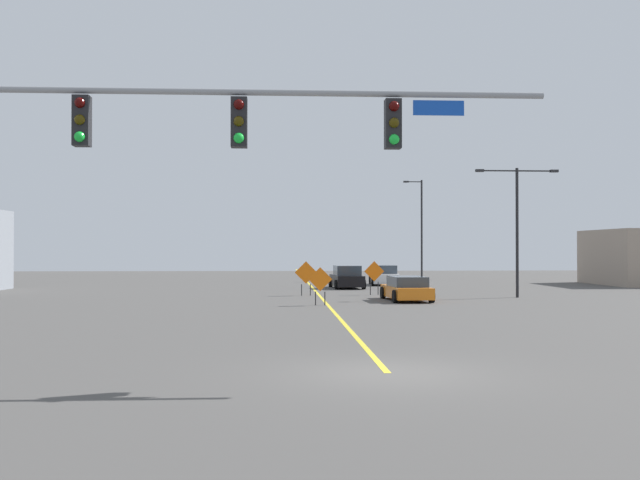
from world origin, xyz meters
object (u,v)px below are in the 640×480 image
object	(u,v)px
street_lamp_far_left	(420,225)
construction_sign_median_near	(320,281)
car_white_passing	(384,276)
street_lamp_mid_right	(517,218)
construction_sign_median_far	(306,274)
traffic_signal_assembly	(157,140)
car_orange_distant	(407,289)
car_black_far	(347,278)
construction_sign_left_lane	(374,273)

from	to	relation	value
street_lamp_far_left	construction_sign_median_near	bearing A→B (deg)	-110.03
construction_sign_median_near	car_white_passing	bearing A→B (deg)	73.28
street_lamp_mid_right	construction_sign_median_far	world-z (taller)	street_lamp_mid_right
traffic_signal_assembly	car_white_passing	size ratio (longest dim) A/B	3.06
street_lamp_mid_right	car_orange_distant	world-z (taller)	street_lamp_mid_right
construction_sign_median_far	car_orange_distant	bearing A→B (deg)	-41.72
car_orange_distant	car_black_far	bearing A→B (deg)	99.11
construction_sign_left_lane	car_black_far	distance (m)	7.41
car_black_far	street_lamp_mid_right	bearing A→B (deg)	-50.13
construction_sign_left_lane	car_white_passing	bearing A→B (deg)	79.01
street_lamp_mid_right	construction_sign_left_lane	distance (m)	8.53
street_lamp_mid_right	street_lamp_far_left	size ratio (longest dim) A/B	0.83
construction_sign_median_near	construction_sign_left_lane	bearing A→B (deg)	65.20
construction_sign_median_far	car_black_far	world-z (taller)	construction_sign_median_far
construction_sign_median_near	car_black_far	distance (m)	15.24
construction_sign_left_lane	car_orange_distant	distance (m)	4.93
car_orange_distant	car_white_passing	bearing A→B (deg)	85.74
construction_sign_median_far	car_white_passing	xyz separation A→B (m)	(6.20, 12.02, -0.54)
street_lamp_far_left	car_black_far	bearing A→B (deg)	-120.37
traffic_signal_assembly	construction_sign_median_far	distance (m)	26.88
construction_sign_left_lane	car_black_far	bearing A→B (deg)	97.02
construction_sign_median_far	car_black_far	size ratio (longest dim) A/B	0.43
car_orange_distant	car_white_passing	xyz separation A→B (m)	(1.23, 16.45, 0.07)
car_black_far	construction_sign_median_far	bearing A→B (deg)	-111.56
traffic_signal_assembly	street_lamp_far_left	size ratio (longest dim) A/B	1.54
traffic_signal_assembly	street_lamp_mid_right	bearing A→B (deg)	57.08
car_black_far	traffic_signal_assembly	bearing A→B (deg)	-101.84
construction_sign_median_far	street_lamp_far_left	bearing A→B (deg)	62.78
car_orange_distant	street_lamp_far_left	bearing A→B (deg)	77.44
street_lamp_mid_right	construction_sign_left_lane	size ratio (longest dim) A/B	3.63
traffic_signal_assembly	construction_sign_median_near	world-z (taller)	traffic_signal_assembly
street_lamp_mid_right	street_lamp_far_left	world-z (taller)	street_lamp_far_left
construction_sign_median_near	traffic_signal_assembly	bearing A→B (deg)	-103.29
construction_sign_left_lane	car_white_passing	size ratio (longest dim) A/B	0.45
construction_sign_median_far	car_orange_distant	size ratio (longest dim) A/B	0.42
street_lamp_mid_right	car_orange_distant	xyz separation A→B (m)	(-6.44, -2.08, -3.72)
construction_sign_median_near	construction_sign_left_lane	world-z (taller)	construction_sign_left_lane
construction_sign_median_far	construction_sign_left_lane	size ratio (longest dim) A/B	1.00
traffic_signal_assembly	construction_sign_median_far	world-z (taller)	traffic_signal_assembly
construction_sign_left_lane	car_white_passing	world-z (taller)	construction_sign_left_lane
street_lamp_far_left	car_white_passing	world-z (taller)	street_lamp_far_left
traffic_signal_assembly	construction_sign_median_far	xyz separation A→B (m)	(4.09, 26.31, -3.70)
traffic_signal_assembly	street_lamp_far_left	distance (m)	49.01
car_black_far	car_white_passing	world-z (taller)	car_black_far
construction_sign_median_far	car_white_passing	size ratio (longest dim) A/B	0.45
car_orange_distant	street_lamp_mid_right	bearing A→B (deg)	17.91
traffic_signal_assembly	car_black_far	bearing A→B (deg)	78.16
street_lamp_far_left	construction_sign_left_lane	size ratio (longest dim) A/B	4.39
construction_sign_median_near	car_black_far	xyz separation A→B (m)	(2.64, 15.01, -0.42)
street_lamp_mid_right	car_white_passing	size ratio (longest dim) A/B	1.64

